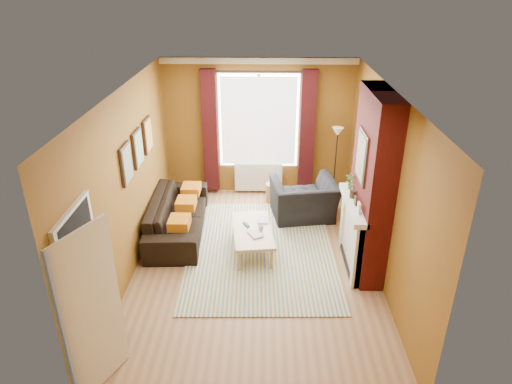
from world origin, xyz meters
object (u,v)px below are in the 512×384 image
at_px(sofa, 178,215).
at_px(floor_lamp, 337,143).
at_px(armchair, 303,199).
at_px(wicker_stool, 274,192).
at_px(coffee_table, 252,231).

relative_size(sofa, floor_lamp, 1.49).
bearing_deg(armchair, wicker_stool, -59.89).
distance_m(sofa, armchair, 2.36).
distance_m(coffee_table, wicker_stool, 1.91).
height_order(wicker_stool, floor_lamp, floor_lamp).
relative_size(wicker_stool, floor_lamp, 0.26).
height_order(armchair, wicker_stool, armchair).
distance_m(wicker_stool, floor_lamp, 1.60).
xyz_separation_m(wicker_stool, floor_lamp, (1.23, 0.15, 1.01)).
bearing_deg(coffee_table, wicker_stool, 71.69).
xyz_separation_m(armchair, wicker_stool, (-0.55, 0.67, -0.18)).
bearing_deg(sofa, coffee_table, -116.92).
relative_size(coffee_table, wicker_stool, 3.35).
bearing_deg(wicker_stool, sofa, -144.23).
bearing_deg(sofa, floor_lamp, -67.27).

